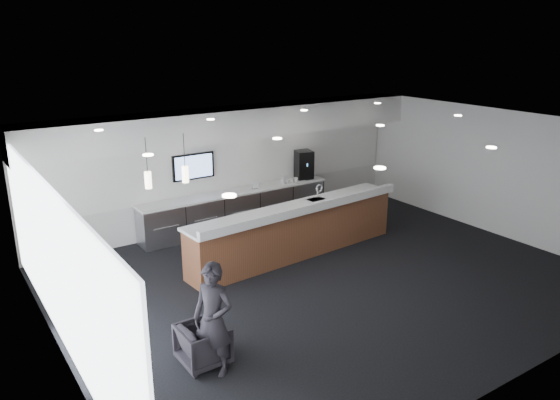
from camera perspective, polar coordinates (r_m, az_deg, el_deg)
ground at (r=10.98m, az=5.01°, el=-8.29°), size 10.00×10.00×0.00m
ceiling at (r=10.06m, az=5.46°, el=7.31°), size 10.00×8.00×0.02m
back_wall at (r=13.64m, az=-5.38°, el=3.54°), size 10.00×0.02×3.00m
left_wall at (r=8.42m, az=-22.53°, el=-6.70°), size 0.02×8.00×3.00m
right_wall at (r=14.02m, az=21.39°, el=2.78°), size 0.02×8.00×3.00m
soffit_bulkhead at (r=13.02m, az=-4.56°, el=8.06°), size 10.00×0.90×0.70m
alcove_panel at (r=13.59m, az=-5.33°, el=3.92°), size 9.80×0.06×1.40m
window_blinds_wall at (r=8.43m, az=-22.27°, el=-6.64°), size 0.04×7.36×2.55m
back_credenza at (r=13.62m, az=-4.53°, el=-0.94°), size 5.06×0.66×0.95m
wall_tv at (r=13.09m, az=-9.05°, el=3.48°), size 1.05×0.08×0.62m
pendant_left at (r=9.64m, az=-8.90°, el=2.17°), size 0.12×0.12×0.30m
pendant_right at (r=9.38m, az=-12.76°, el=1.51°), size 0.12×0.12×0.30m
ceiling_can_lights at (r=10.06m, az=5.46°, el=7.14°), size 7.00×5.00×0.02m
service_counter at (r=11.88m, az=1.65°, el=-3.18°), size 5.28×1.25×1.49m
coffee_machine at (r=14.54m, az=2.47°, el=3.73°), size 0.53×0.60×0.74m
info_sign_left at (r=13.60m, az=-2.55°, el=1.61°), size 0.15×0.05×0.21m
info_sign_right at (r=14.08m, az=0.60°, el=2.18°), size 0.16×0.05×0.21m
armchair at (r=8.39m, az=-8.01°, el=-14.70°), size 0.70×0.68×0.63m
lounge_guest at (r=7.92m, az=-6.98°, el=-12.28°), size 0.67×0.74×1.69m
cup_0 at (r=14.27m, az=1.67°, el=2.16°), size 0.11×0.11×0.10m
cup_1 at (r=14.20m, az=1.21°, el=2.08°), size 0.15×0.15×0.10m
cup_2 at (r=14.12m, az=0.74°, el=1.99°), size 0.13×0.13×0.10m
cup_3 at (r=14.04m, az=0.27°, el=1.91°), size 0.14×0.14×0.10m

